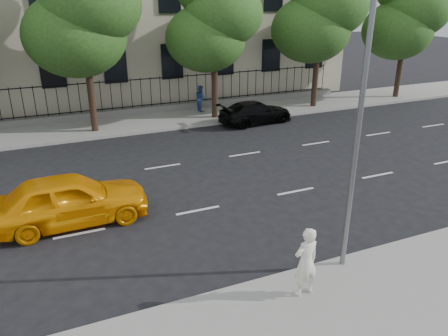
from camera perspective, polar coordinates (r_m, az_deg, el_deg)
The scene contains 14 objects.
ground at distance 13.39m, azimuth 0.31°, elevation -10.14°, with size 120.00×120.00×0.00m, color black.
near_sidewalk at distance 10.54m, azimuth 9.61°, elevation -20.35°, with size 60.00×4.00×0.15m, color gray.
far_sidewalk at distance 25.79m, azimuth -12.28°, elevation 5.66°, with size 60.00×4.00×0.15m, color gray.
lane_markings at distance 17.33m, azimuth -5.99°, elevation -2.35°, with size 49.60×4.62×0.01m, color silver, non-canonical shape.
iron_fence at distance 27.26m, azimuth -13.12°, elevation 7.72°, with size 30.00×0.50×2.20m.
street_light at distance 11.30m, azimuth 16.05°, elevation 11.10°, with size 0.25×3.32×8.05m.
tree_c at distance 23.90m, azimuth -18.11°, elevation 19.32°, with size 5.89×5.50×9.80m.
tree_d at distance 25.64m, azimuth -1.37°, elevation 19.15°, with size 5.34×4.94×8.84m.
tree_e at distance 28.97m, azimuth 12.39°, elevation 19.73°, with size 5.71×5.31×9.46m.
tree_f at distance 33.49m, azimuth 22.73°, elevation 18.32°, with size 5.52×5.12×9.01m.
yellow_taxi at distance 15.10m, azimuth -19.55°, elevation -3.89°, with size 2.02×5.01×1.71m, color #FF9E07.
black_sedan at distance 25.52m, azimuth 4.16°, elevation 7.27°, with size 1.81×4.44×1.29m, color black.
woman_near at distance 10.96m, azimuth 10.64°, elevation -11.97°, with size 0.67×0.44×1.84m, color white.
pedestrian_far at distance 27.58m, azimuth -3.06°, elevation 9.08°, with size 0.78×0.61×1.61m, color #2C458A.
Camera 1 is at (-4.54, -10.38, 7.13)m, focal length 35.00 mm.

